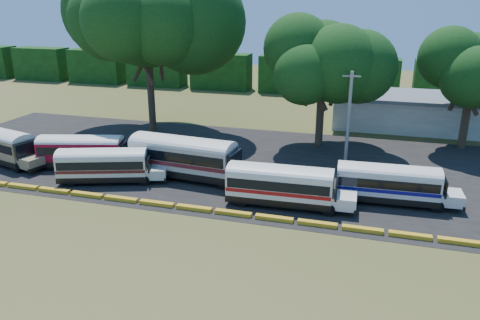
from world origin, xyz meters
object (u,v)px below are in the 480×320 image
(bus_cream_west, at_px, (105,164))
(tree_west, at_px, (146,17))
(bus_white_red, at_px, (283,183))
(bus_red, at_px, (83,149))
(bus_beige, at_px, (0,143))

(bus_cream_west, xyz_separation_m, tree_west, (-3.51, 15.91, 11.11))
(bus_white_red, height_order, tree_west, tree_west)
(bus_cream_west, bearing_deg, tree_west, 83.72)
(bus_red, relative_size, bus_cream_west, 1.03)
(bus_beige, bearing_deg, tree_west, 73.42)
(tree_west, bearing_deg, bus_red, -91.81)
(bus_beige, height_order, bus_cream_west, bus_beige)
(bus_beige, bearing_deg, bus_white_red, 10.21)
(bus_beige, distance_m, tree_west, 19.88)
(bus_beige, xyz_separation_m, bus_white_red, (27.36, -2.26, -0.10))
(bus_cream_west, bearing_deg, bus_beige, 153.17)
(tree_west, bearing_deg, bus_cream_west, -77.54)
(bus_white_red, relative_size, tree_west, 0.53)
(bus_red, height_order, tree_west, tree_west)
(bus_beige, distance_m, bus_red, 8.33)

